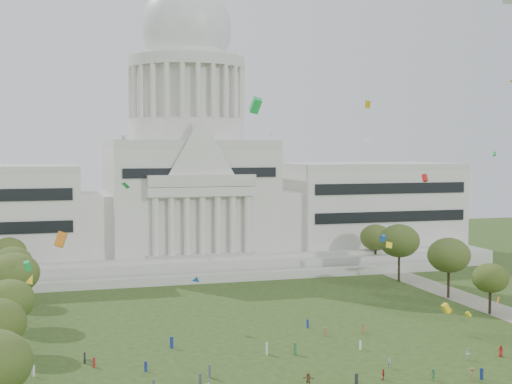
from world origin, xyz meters
TOP-DOWN VIEW (x-y plane):
  - capitol at (0.00, 113.59)m, footprint 160.00×64.50m
  - row_tree_l_3 at (-44.09, 33.92)m, footprint 8.12×8.12m
  - row_tree_r_3 at (44.40, 34.48)m, footprint 7.01×7.01m
  - row_tree_l_4 at (-44.08, 52.42)m, footprint 9.29×9.29m
  - row_tree_r_4 at (44.76, 50.04)m, footprint 9.19×9.19m
  - row_tree_l_5 at (-45.22, 71.01)m, footprint 8.33×8.33m
  - row_tree_r_5 at (43.49, 70.19)m, footprint 9.82×9.82m
  - row_tree_l_6 at (-46.87, 89.14)m, footprint 8.19×8.19m
  - row_tree_r_6 at (45.96, 88.13)m, footprint 8.42×8.42m
  - person_0 at (29.19, 9.46)m, footprint 0.99×1.00m
  - person_2 at (23.34, 9.33)m, footprint 0.97×0.68m
  - person_3 at (13.07, 2.15)m, footprint 0.66×1.19m
  - person_4 at (6.65, 4.49)m, footprint 0.73×1.00m
  - person_5 at (-4.27, 5.07)m, footprint 1.82×1.48m
  - person_8 at (-17.63, 7.29)m, footprint 0.80×0.54m
  - person_9 at (18.39, 0.75)m, footprint 1.17×1.34m
  - person_10 at (9.70, 8.71)m, footprint 0.92×1.17m
  - distant_crowd at (-14.18, 13.11)m, footprint 60.65×41.53m
  - kite_swarm at (1.58, 10.19)m, footprint 92.68×95.43m

SIDE VIEW (x-z plane):
  - person_4 at x=6.65m, z-range 0.00..1.53m
  - person_8 at x=-17.63m, z-range 0.00..1.57m
  - distant_crowd at x=-14.18m, z-range -0.10..1.83m
  - person_0 at x=29.19m, z-range 0.00..1.74m
  - person_10 at x=9.70m, z-range 0.00..1.76m
  - person_3 at x=13.07m, z-range 0.00..1.79m
  - person_2 at x=23.34m, z-range 0.00..1.83m
  - person_9 at x=18.39m, z-range 0.00..1.85m
  - person_5 at x=-4.27m, z-range 0.00..1.86m
  - row_tree_r_3 at x=44.40m, z-range 2.09..12.07m
  - row_tree_l_3 at x=-44.09m, z-range 2.43..13.98m
  - row_tree_l_6 at x=-46.87m, z-range 2.45..14.09m
  - row_tree_l_5 at x=-45.22m, z-range 2.49..14.34m
  - row_tree_r_6 at x=45.96m, z-range 2.52..14.49m
  - row_tree_r_4 at x=44.76m, z-range 2.76..15.82m
  - row_tree_l_4 at x=-44.08m, z-range 2.79..16.00m
  - row_tree_r_5 at x=43.49m, z-range 2.95..16.91m
  - capitol at x=0.00m, z-range -23.35..67.95m
  - kite_swarm at x=1.58m, z-range -4.71..59.76m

